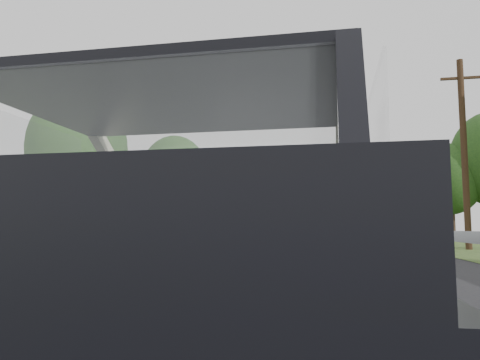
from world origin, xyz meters
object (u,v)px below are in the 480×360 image
at_px(other_car, 299,230).
at_px(utility_pole, 464,153).
at_px(highway_sign, 424,219).
at_px(cat, 254,188).
at_px(subject_car, 202,243).

xyz_separation_m(other_car, utility_pole, (7.03, -7.40, 3.06)).
bearing_deg(highway_sign, cat, -111.31).
bearing_deg(cat, other_car, 93.16).
xyz_separation_m(cat, highway_sign, (4.73, 20.06, 0.17)).
bearing_deg(subject_car, other_car, 92.84).
bearing_deg(cat, subject_car, -105.99).
height_order(cat, other_car, other_car).
bearing_deg(other_car, utility_pole, -40.99).
height_order(subject_car, other_car, subject_car).
relative_size(subject_car, utility_pole, 0.53).
xyz_separation_m(subject_car, utility_pole, (5.82, 16.91, 3.04)).
height_order(highway_sign, utility_pole, utility_pole).
height_order(cat, utility_pole, utility_pole).
xyz_separation_m(highway_sign, utility_pole, (0.91, -3.79, 2.51)).
distance_m(subject_car, utility_pole, 18.15).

